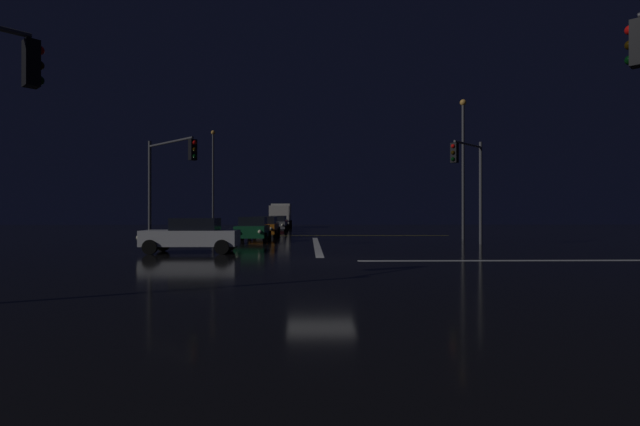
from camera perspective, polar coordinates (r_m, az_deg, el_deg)
The scene contains 15 objects.
ground at distance 17.58m, azimuth 0.12°, elevation -6.01°, with size 120.00×120.00×0.10m, color black.
stop_line_north at distance 26.66m, azimuth -0.40°, elevation -3.89°, with size 0.35×15.69×0.01m.
centre_line_ns at distance 38.24m, azimuth -0.70°, elevation -2.75°, with size 22.00×0.15×0.01m.
crosswalk_bar_east at distance 20.06m, azimuth 27.58°, elevation -5.11°, with size 15.69×0.40×0.01m.
sedan_green at distance 29.90m, azimuth -8.12°, elevation -1.95°, with size 2.02×4.33×1.57m.
sedan_orange at distance 35.14m, azimuth -6.77°, elevation -1.68°, with size 2.02×4.33×1.57m.
sedan_silver at distance 40.58m, azimuth -6.42°, elevation -1.47°, with size 2.02×4.33×1.57m.
sedan_gray at distance 46.87m, azimuth -5.24°, elevation -1.29°, with size 2.02×4.33×1.57m.
sedan_red at distance 53.22m, azimuth -4.98°, elevation -1.15°, with size 2.02×4.33×1.57m.
box_truck at distance 61.13m, azimuth -4.76°, elevation -0.17°, with size 2.68×8.28×3.08m.
sedan_white_crossing at distance 22.07m, azimuth -15.25°, elevation -2.59°, with size 4.33×2.02×1.57m.
traffic_signal_ne at distance 27.63m, azimuth 17.69°, elevation 4.64°, with size 2.54×2.54×5.93m.
traffic_signal_nw at distance 26.80m, azimuth -18.00°, elevation 4.94°, with size 3.54×3.54×5.91m.
streetlamp_right_near at distance 34.14m, azimuth 16.95°, elevation 6.25°, with size 0.44×0.44×9.68m.
streetlamp_left_far at distance 49.35m, azimuth -12.82°, elevation 4.65°, with size 0.44×0.44×10.29m.
Camera 1 is at (-0.46, -17.49, 1.75)m, focal length 26.41 mm.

